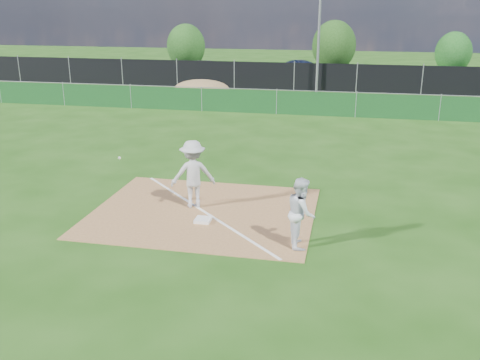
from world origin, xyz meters
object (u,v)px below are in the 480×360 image
tree_left (186,46)px  tree_mid (334,46)px  car_right (365,73)px  play_at_first (193,174)px  car_left (208,69)px  tree_right (453,53)px  runner (301,212)px  first_base (203,220)px  light_pole (319,28)px  car_mid (306,71)px

tree_left → tree_mid: size_ratio=0.92×
car_right → tree_mid: (-2.55, 4.98, 1.53)m
play_at_first → car_left: bearing=104.2°
tree_left → tree_right: size_ratio=1.14×
car_right → tree_left: bearing=62.1°
car_left → tree_mid: bearing=-48.5°
runner → car_right: runner is taller
first_base → tree_right: (11.29, 33.64, 1.67)m
tree_mid → first_base: bearing=-93.3°
car_right → tree_right: tree_right is taller
play_at_first → runner: bearing=-30.9°
car_right → first_base: bearing=158.8°
play_at_first → tree_right: 34.71m
tree_right → tree_mid: bearing=-176.3°
light_pole → runner: size_ratio=4.77×
runner → car_mid: (-2.41, 28.05, -0.09)m
tree_left → car_mid: bearing=-25.5°
first_base → tree_mid: bearing=86.7°
car_left → play_at_first: bearing=-159.5°
runner → tree_mid: size_ratio=0.40×
runner → tree_right: bearing=-25.1°
first_base → tree_right: bearing=71.5°
runner → car_left: (-9.71, 27.58, -0.08)m
runner → car_mid: size_ratio=0.37×
car_left → car_right: size_ratio=1.03×
car_left → runner: bearing=-154.4°
car_left → car_mid: size_ratio=0.97×
tree_mid → tree_right: 9.42m
runner → tree_right: 35.61m
runner → car_right: (1.81, 28.94, -0.21)m
car_mid → tree_left: bearing=45.3°
light_pole → runner: bearing=-86.8°
play_at_first → tree_right: size_ratio=0.84×
light_pole → car_left: 9.98m
first_base → car_mid: (0.23, 27.16, 0.69)m
tree_left → play_at_first: bearing=-72.3°
car_mid → tree_left: 11.95m
car_mid → tree_left: (-10.73, 5.11, 1.23)m
light_pole → first_base: bearing=-93.4°
car_mid → tree_right: (11.06, 6.48, 0.98)m
car_mid → car_right: bearing=-97.4°
car_left → tree_left: tree_left is taller
car_right → car_left: bearing=84.5°
car_mid → tree_left: size_ratio=1.17×
light_pole → car_right: size_ratio=1.88×
car_left → car_right: car_left is taller
car_mid → tree_mid: 6.26m
light_pole → tree_left: bearing=140.1°
play_at_first → car_left: size_ratio=0.65×
car_mid → runner: bearing=165.6°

